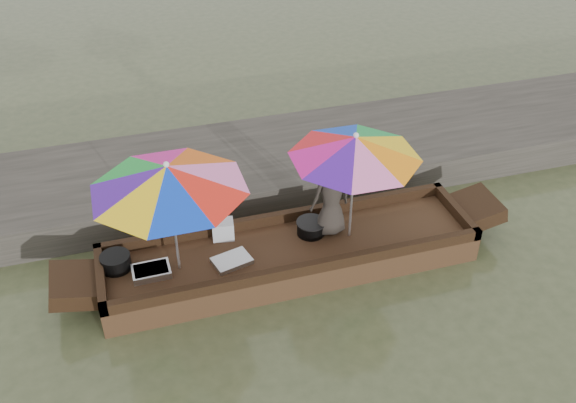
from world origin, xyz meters
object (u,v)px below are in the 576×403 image
object	(u,v)px
tray_crayfish	(151,271)
supply_bag	(223,229)
charcoal_grill	(311,228)
cooking_pot	(116,262)
vendor	(331,197)
umbrella_bow	(173,218)
umbrella_stern	(352,187)
tray_scallop	(232,261)
boat_hull	(290,257)

from	to	relation	value
tray_crayfish	supply_bag	world-z (taller)	supply_bag
charcoal_grill	supply_bag	size ratio (longest dim) A/B	1.32
charcoal_grill	tray_crayfish	bearing A→B (deg)	-174.44
cooking_pot	tray_crayfish	distance (m)	0.47
charcoal_grill	supply_bag	distance (m)	1.16
cooking_pot	vendor	distance (m)	2.83
charcoal_grill	umbrella_bow	world-z (taller)	umbrella_bow
cooking_pot	umbrella_stern	distance (m)	3.10
tray_scallop	supply_bag	bearing A→B (deg)	89.44
cooking_pot	supply_bag	xyz separation A→B (m)	(1.40, 0.22, 0.03)
vendor	boat_hull	bearing A→B (deg)	11.53
supply_bag	umbrella_stern	xyz separation A→B (m)	(1.61, -0.44, 0.65)
supply_bag	umbrella_bow	world-z (taller)	umbrella_bow
charcoal_grill	umbrella_bow	bearing A→B (deg)	-174.01
charcoal_grill	tray_scallop	bearing A→B (deg)	-166.20
boat_hull	umbrella_stern	xyz separation A→B (m)	(0.82, 0.00, 0.95)
boat_hull	tray_scallop	xyz separation A→B (m)	(-0.80, -0.09, 0.21)
umbrella_bow	vendor	bearing A→B (deg)	4.66
umbrella_stern	supply_bag	bearing A→B (deg)	164.71
tray_crayfish	vendor	bearing A→B (deg)	4.46
boat_hull	charcoal_grill	distance (m)	0.47
tray_crayfish	charcoal_grill	xyz separation A→B (m)	(2.14, 0.21, 0.04)
cooking_pot	vendor	size ratio (longest dim) A/B	0.34
charcoal_grill	vendor	world-z (taller)	vendor
umbrella_bow	boat_hull	bearing A→B (deg)	0.00
vendor	charcoal_grill	bearing A→B (deg)	-8.62
charcoal_grill	vendor	xyz separation A→B (m)	(0.26, -0.02, 0.47)
boat_hull	tray_scallop	distance (m)	0.83
charcoal_grill	umbrella_stern	world-z (taller)	umbrella_stern
boat_hull	charcoal_grill	bearing A→B (deg)	28.60
boat_hull	umbrella_stern	size ratio (longest dim) A/B	2.95
tray_crayfish	vendor	distance (m)	2.46
cooking_pot	tray_scallop	distance (m)	1.43
charcoal_grill	umbrella_stern	bearing A→B (deg)	-21.56
boat_hull	supply_bag	distance (m)	0.96
boat_hull	umbrella_bow	world-z (taller)	umbrella_bow
boat_hull	supply_bag	bearing A→B (deg)	150.90
tray_crayfish	charcoal_grill	distance (m)	2.15
boat_hull	charcoal_grill	size ratio (longest dim) A/B	13.20
tray_crayfish	umbrella_bow	xyz separation A→B (m)	(0.35, 0.02, 0.73)
umbrella_stern	tray_scallop	bearing A→B (deg)	-176.73
tray_scallop	charcoal_grill	xyz separation A→B (m)	(1.14, 0.28, 0.06)
tray_scallop	charcoal_grill	size ratio (longest dim) A/B	1.26
cooking_pot	vendor	bearing A→B (deg)	-1.14
charcoal_grill	vendor	size ratio (longest dim) A/B	0.33
tray_crayfish	umbrella_bow	distance (m)	0.81
tray_crayfish	umbrella_stern	xyz separation A→B (m)	(2.61, 0.02, 0.73)
boat_hull	umbrella_stern	distance (m)	1.25
tray_scallop	supply_bag	size ratio (longest dim) A/B	1.66
supply_bag	boat_hull	bearing A→B (deg)	-29.10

